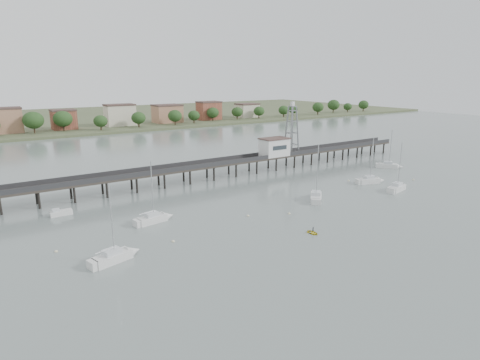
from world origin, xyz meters
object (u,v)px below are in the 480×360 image
object	(u,v)px
pier	(199,167)
yellow_dinghy	(313,233)
lattice_tower	(292,130)
sailboat_f	(399,187)
sailboat_a	(119,255)
sailboat_c	(316,196)
sailboat_b	(157,218)
white_tender	(61,213)
sailboat_d	(373,180)
sailboat_e	(391,166)

from	to	relation	value
pier	yellow_dinghy	size ratio (longest dim) A/B	64.54
lattice_tower	sailboat_f	bearing A→B (deg)	-82.04
pier	sailboat_a	bearing A→B (deg)	-132.47
sailboat_c	sailboat_b	size ratio (longest dim) A/B	1.07
pier	sailboat_c	bearing A→B (deg)	-62.93
lattice_tower	sailboat_f	world-z (taller)	lattice_tower
pier	sailboat_c	distance (m)	32.18
lattice_tower	yellow_dinghy	bearing A→B (deg)	-126.42
lattice_tower	white_tender	bearing A→B (deg)	-172.57
sailboat_d	sailboat_b	world-z (taller)	sailboat_d
sailboat_b	sailboat_f	distance (m)	58.32
sailboat_d	white_tender	xyz separation A→B (m)	(-71.90, 17.77, -0.15)
sailboat_e	sailboat_a	size ratio (longest dim) A/B	0.94
sailboat_b	sailboat_a	size ratio (longest dim) A/B	0.98
sailboat_e	sailboat_f	bearing A→B (deg)	-94.13
pier	white_tender	xyz separation A→B (m)	(-35.44, -8.73, -3.30)
lattice_tower	sailboat_c	xyz separation A→B (m)	(-16.93, -28.51, -10.46)
pier	sailboat_f	xyz separation A→B (m)	(36.30, -34.35, -3.15)
lattice_tower	white_tender	size ratio (longest dim) A/B	3.78
sailboat_d	sailboat_f	xyz separation A→B (m)	(-0.15, -7.85, 0.00)
sailboat_e	sailboat_f	world-z (taller)	sailboat_f
pier	sailboat_d	distance (m)	45.18
yellow_dinghy	sailboat_a	bearing A→B (deg)	163.01
sailboat_f	white_tender	bearing A→B (deg)	148.88
sailboat_a	sailboat_f	distance (m)	68.14
sailboat_c	sailboat_a	size ratio (longest dim) A/B	1.05
sailboat_d	white_tender	world-z (taller)	sailboat_d
pier	sailboat_e	size ratio (longest dim) A/B	12.63
sailboat_b	white_tender	size ratio (longest dim) A/B	3.01
sailboat_e	sailboat_a	distance (m)	88.66
sailboat_a	sailboat_e	bearing A→B (deg)	-4.26
sailboat_d	sailboat_e	size ratio (longest dim) A/B	1.06
sailboat_d	yellow_dinghy	xyz separation A→B (m)	(-36.89, -16.79, -0.65)
sailboat_b	sailboat_a	world-z (taller)	sailboat_a
pier	sailboat_b	distance (m)	30.80
sailboat_e	yellow_dinghy	bearing A→B (deg)	-110.25
pier	sailboat_b	xyz separation A→B (m)	(-20.80, -22.50, -3.15)
sailboat_a	yellow_dinghy	xyz separation A→B (m)	(31.40, -8.52, -0.65)
sailboat_f	sailboat_a	bearing A→B (deg)	168.88
sailboat_c	lattice_tower	bearing A→B (deg)	13.85
sailboat_c	white_tender	world-z (taller)	sailboat_c
sailboat_e	yellow_dinghy	distance (m)	61.09
lattice_tower	sailboat_e	bearing A→B (deg)	-37.51
sailboat_e	sailboat_b	xyz separation A→B (m)	(-76.07, -4.24, -0.00)
yellow_dinghy	sailboat_c	bearing A→B (deg)	42.75
sailboat_c	sailboat_e	xyz separation A→B (m)	(40.70, 10.26, 0.01)
sailboat_c	sailboat_f	xyz separation A→B (m)	(21.73, -5.84, 0.01)
sailboat_d	white_tender	bearing A→B (deg)	-177.67
pier	white_tender	distance (m)	36.65
pier	white_tender	size ratio (longest dim) A/B	36.63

